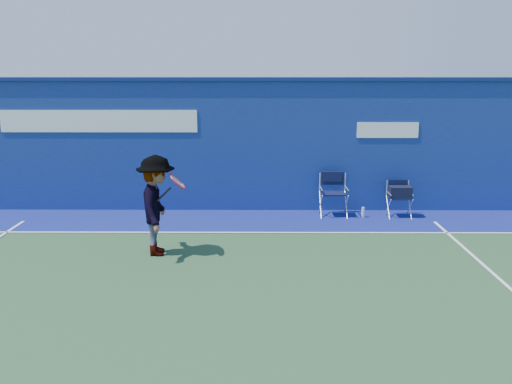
{
  "coord_description": "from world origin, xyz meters",
  "views": [
    {
      "loc": [
        0.67,
        -7.37,
        3.31
      ],
      "look_at": [
        0.61,
        2.6,
        1.0
      ],
      "focal_mm": 38.0,
      "sensor_mm": 36.0,
      "label": 1
    }
  ],
  "objects_px": {
    "tennis_player": "(157,206)",
    "water_bottle": "(363,212)",
    "directors_chair_left": "(333,202)",
    "directors_chair_right": "(399,202)"
  },
  "relations": [
    {
      "from": "directors_chair_right",
      "to": "tennis_player",
      "type": "xyz_separation_m",
      "value": [
        -4.97,
        -2.51,
        0.56
      ]
    },
    {
      "from": "directors_chair_left",
      "to": "water_bottle",
      "type": "distance_m",
      "value": 0.7
    },
    {
      "from": "water_bottle",
      "to": "tennis_player",
      "type": "xyz_separation_m",
      "value": [
        -4.16,
        -2.44,
        0.78
      ]
    },
    {
      "from": "directors_chair_right",
      "to": "tennis_player",
      "type": "height_order",
      "value": "tennis_player"
    },
    {
      "from": "directors_chair_left",
      "to": "tennis_player",
      "type": "relative_size",
      "value": 0.54
    },
    {
      "from": "directors_chair_left",
      "to": "water_bottle",
      "type": "relative_size",
      "value": 4.08
    },
    {
      "from": "directors_chair_left",
      "to": "tennis_player",
      "type": "height_order",
      "value": "tennis_player"
    },
    {
      "from": "directors_chair_left",
      "to": "water_bottle",
      "type": "bearing_deg",
      "value": -12.85
    },
    {
      "from": "water_bottle",
      "to": "tennis_player",
      "type": "distance_m",
      "value": 4.88
    },
    {
      "from": "tennis_player",
      "to": "water_bottle",
      "type": "bearing_deg",
      "value": 30.43
    }
  ]
}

